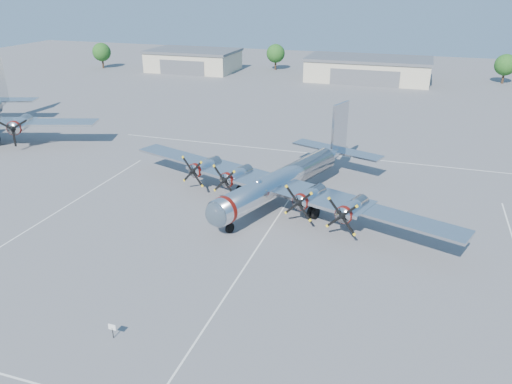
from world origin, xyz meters
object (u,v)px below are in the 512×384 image
(tree_far_west, at_px, (102,52))
(hangar_center, at_px, (368,69))
(hangar_west, at_px, (194,60))
(info_placard, at_px, (112,329))
(main_bomber_b29, at_px, (285,201))
(tree_east, at_px, (505,65))
(tree_west, at_px, (276,53))

(tree_far_west, bearing_deg, hangar_center, 3.24)
(hangar_west, height_order, info_placard, hangar_west)
(main_bomber_b29, bearing_deg, tree_far_west, 154.39)
(tree_east, bearing_deg, main_bomber_b29, -110.82)
(hangar_center, height_order, tree_east, tree_east)
(tree_east, bearing_deg, info_placard, -108.63)
(tree_east, xyz_separation_m, main_bomber_b29, (-30.32, -79.73, -4.22))
(tree_far_west, distance_m, info_placard, 114.93)
(hangar_west, relative_size, tree_west, 3.40)
(main_bomber_b29, distance_m, info_placard, 25.77)
(hangar_west, distance_m, tree_east, 75.26)
(info_placard, bearing_deg, tree_west, 101.37)
(tree_far_west, bearing_deg, tree_east, 5.71)
(tree_east, relative_size, main_bomber_b29, 0.17)
(tree_far_west, distance_m, tree_west, 46.57)
(hangar_center, relative_size, main_bomber_b29, 0.73)
(hangar_west, xyz_separation_m, tree_far_west, (-25.00, -3.96, 1.51))
(hangar_center, distance_m, info_placard, 99.12)
(main_bomber_b29, bearing_deg, hangar_center, 109.16)
(hangar_center, height_order, info_placard, hangar_center)
(hangar_west, height_order, hangar_center, same)
(main_bomber_b29, bearing_deg, hangar_west, 140.64)
(hangar_west, bearing_deg, tree_far_west, -170.99)
(hangar_west, distance_m, hangar_center, 45.00)
(tree_far_west, xyz_separation_m, info_placard, (64.61, -94.99, -3.45))
(hangar_center, bearing_deg, main_bomber_b29, -90.25)
(hangar_west, bearing_deg, main_bomber_b29, -58.77)
(hangar_center, xyz_separation_m, info_placard, (-5.39, -98.95, -1.94))
(tree_far_west, bearing_deg, info_placard, -55.78)
(tree_west, bearing_deg, tree_far_west, -165.07)
(tree_east, bearing_deg, hangar_west, -175.40)
(tree_far_west, bearing_deg, main_bomber_b29, -45.02)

